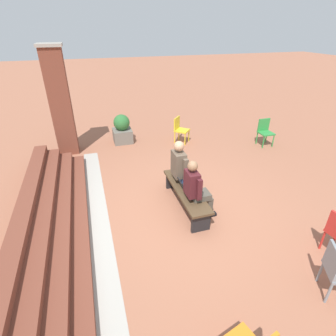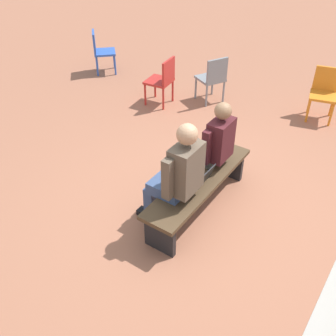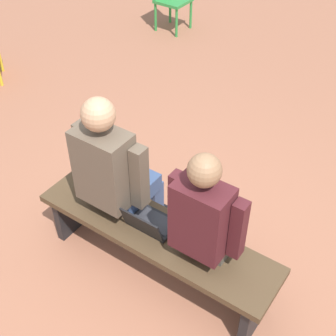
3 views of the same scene
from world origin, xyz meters
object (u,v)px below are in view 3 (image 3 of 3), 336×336
Objects in this scene: laptop at (149,223)px; bench at (155,239)px; person_adult at (116,172)px; person_student at (209,222)px.

bench is at bearing -163.52° from laptop.
person_adult is (0.38, -0.07, 0.38)m from bench.
bench is at bearing 9.77° from person_student.
person_student is 0.47m from laptop.
person_student reaches higher than laptop.
person_student is 0.75m from person_adult.
bench is 0.51m from person_student.
bench is 0.15m from laptop.
person_student is at bearing -169.56° from laptop.
bench is 1.39× the size of person_student.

